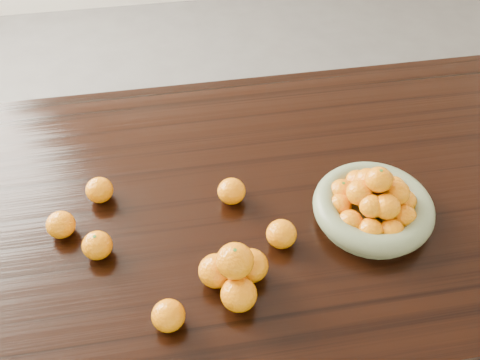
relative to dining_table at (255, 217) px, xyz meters
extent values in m
plane|color=#514F4D|center=(0.00, 0.00, -0.66)|extent=(5.00, 5.00, 0.00)
cube|color=black|center=(0.00, 0.00, 0.07)|extent=(2.00, 1.00, 0.04)
cube|color=black|center=(0.93, 0.43, -0.31)|extent=(0.08, 0.08, 0.71)
cylinder|color=gray|center=(0.26, -0.12, 0.10)|extent=(0.26, 0.26, 0.01)
torus|color=gray|center=(0.26, -0.12, 0.12)|extent=(0.29, 0.29, 0.06)
ellipsoid|color=orange|center=(0.33, -0.08, 0.13)|extent=(0.06, 0.06, 0.06)
ellipsoid|color=orange|center=(0.30, -0.05, 0.13)|extent=(0.06, 0.06, 0.06)
ellipsoid|color=orange|center=(0.25, -0.04, 0.13)|extent=(0.06, 0.06, 0.06)
ellipsoid|color=orange|center=(0.20, -0.07, 0.13)|extent=(0.07, 0.07, 0.06)
ellipsoid|color=orange|center=(0.18, -0.10, 0.13)|extent=(0.06, 0.06, 0.05)
ellipsoid|color=orange|center=(0.19, -0.16, 0.13)|extent=(0.06, 0.06, 0.06)
ellipsoid|color=orange|center=(0.23, -0.19, 0.13)|extent=(0.06, 0.06, 0.06)
ellipsoid|color=orange|center=(0.28, -0.20, 0.13)|extent=(0.06, 0.06, 0.05)
ellipsoid|color=orange|center=(0.32, -0.17, 0.13)|extent=(0.06, 0.06, 0.06)
ellipsoid|color=orange|center=(0.33, -0.12, 0.13)|extent=(0.07, 0.07, 0.06)
ellipsoid|color=orange|center=(0.27, -0.12, 0.13)|extent=(0.06, 0.06, 0.06)
ellipsoid|color=orange|center=(0.29, -0.08, 0.17)|extent=(0.06, 0.06, 0.06)
ellipsoid|color=orange|center=(0.25, -0.08, 0.18)|extent=(0.06, 0.06, 0.06)
ellipsoid|color=orange|center=(0.22, -0.11, 0.17)|extent=(0.06, 0.06, 0.06)
ellipsoid|color=orange|center=(0.24, -0.15, 0.17)|extent=(0.06, 0.06, 0.05)
ellipsoid|color=orange|center=(0.27, -0.16, 0.17)|extent=(0.06, 0.06, 0.06)
ellipsoid|color=orange|center=(0.31, -0.13, 0.17)|extent=(0.06, 0.06, 0.06)
ellipsoid|color=orange|center=(0.26, -0.11, 0.21)|extent=(0.06, 0.06, 0.06)
ellipsoid|color=orange|center=(-0.09, -0.30, 0.13)|extent=(0.08, 0.08, 0.07)
ellipsoid|color=orange|center=(-0.06, -0.24, 0.13)|extent=(0.08, 0.08, 0.07)
ellipsoid|color=orange|center=(-0.13, -0.24, 0.13)|extent=(0.08, 0.08, 0.07)
ellipsoid|color=orange|center=(-0.09, -0.26, 0.18)|extent=(0.08, 0.08, 0.07)
ellipsoid|color=orange|center=(-0.39, -0.12, 0.12)|extent=(0.07, 0.07, 0.06)
ellipsoid|color=orange|center=(-0.24, -0.33, 0.12)|extent=(0.07, 0.07, 0.06)
ellipsoid|color=orange|center=(0.03, -0.16, 0.12)|extent=(0.07, 0.07, 0.07)
ellipsoid|color=orange|center=(-0.38, 0.05, 0.12)|extent=(0.07, 0.07, 0.06)
ellipsoid|color=orange|center=(-0.47, -0.05, 0.12)|extent=(0.07, 0.07, 0.06)
ellipsoid|color=orange|center=(-0.06, -0.01, 0.12)|extent=(0.07, 0.07, 0.06)
camera|label=1|loc=(-0.19, -0.90, 1.09)|focal=40.00mm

